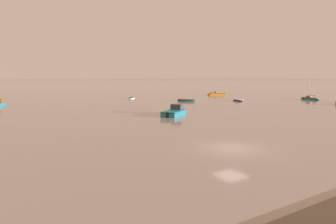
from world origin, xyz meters
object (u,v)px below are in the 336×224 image
at_px(rowboat_moored_0, 132,98).
at_px(sailboat_moored_1, 310,99).
at_px(motorboat_moored_0, 214,94).
at_px(rowboat_moored_4, 238,100).
at_px(rowboat_moored_1, 186,101).
at_px(motorboat_moored_1, 176,112).

xyz_separation_m(rowboat_moored_0, sailboat_moored_1, (36.17, -26.76, 0.10)).
xyz_separation_m(motorboat_moored_0, rowboat_moored_4, (-8.29, -18.06, -0.09)).
distance_m(rowboat_moored_0, rowboat_moored_1, 15.72).
bearing_deg(motorboat_moored_0, rowboat_moored_1, 64.20).
xyz_separation_m(motorboat_moored_0, rowboat_moored_1, (-19.28, -12.28, -0.06)).
height_order(motorboat_moored_0, sailboat_moored_1, sailboat_moored_1).
bearing_deg(rowboat_moored_0, rowboat_moored_4, 85.36).
bearing_deg(motorboat_moored_1, rowboat_moored_4, -10.54).
height_order(rowboat_moored_1, rowboat_moored_4, rowboat_moored_1).
xyz_separation_m(rowboat_moored_0, rowboat_moored_4, (18.53, -19.56, 0.02)).
relative_size(rowboat_moored_0, motorboat_moored_1, 0.51).
bearing_deg(rowboat_moored_4, motorboat_moored_0, -10.17).
bearing_deg(motorboat_moored_1, sailboat_moored_1, -29.23).
xyz_separation_m(rowboat_moored_4, sailboat_moored_1, (17.64, -7.19, 0.08)).
bearing_deg(rowboat_moored_4, rowboat_moored_0, 57.95).
bearing_deg(sailboat_moored_1, motorboat_moored_1, 99.64).
relative_size(rowboat_moored_0, sailboat_moored_1, 0.57).
distance_m(motorboat_moored_0, rowboat_moored_0, 26.87).
distance_m(rowboat_moored_0, motorboat_moored_1, 32.80).
distance_m(rowboat_moored_0, sailboat_moored_1, 44.99).
relative_size(motorboat_moored_0, motorboat_moored_1, 0.85).
relative_size(rowboat_moored_4, sailboat_moored_1, 0.70).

